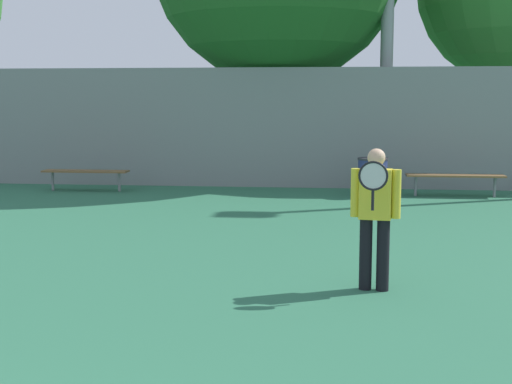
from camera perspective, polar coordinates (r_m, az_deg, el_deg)
tennis_player at (r=7.86m, az=9.51°, el=-1.57°), size 0.54×0.44×1.57m
bench_courtside_near at (r=15.84m, az=15.65°, el=1.20°), size 2.07×0.40×0.47m
bench_courtside_far at (r=16.63m, az=-13.48°, el=1.56°), size 1.96×0.40×0.47m
trash_bin at (r=15.48m, az=9.31°, el=1.19°), size 0.66×0.66×0.83m
back_fence at (r=16.90m, az=-1.91°, el=5.17°), size 24.45×0.06×2.81m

